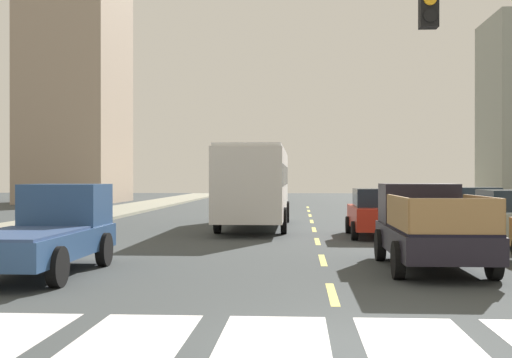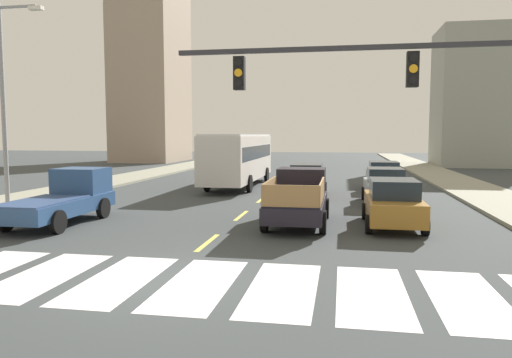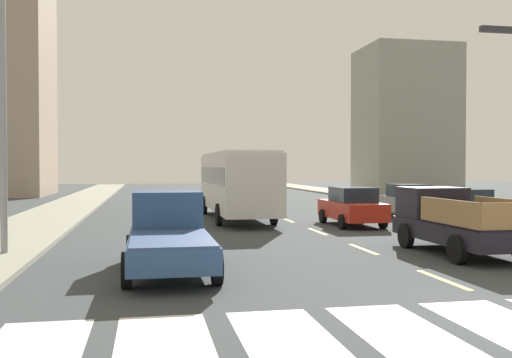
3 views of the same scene
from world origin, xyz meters
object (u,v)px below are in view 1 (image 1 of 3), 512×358
pickup_dark (48,231)px  sedan_near_right (508,217)px  sedan_far (474,209)px  pickup_stakebed (427,227)px  sedan_mid (377,213)px  city_bus (256,181)px

pickup_dark → sedan_near_right: (12.26, 7.05, -0.06)m
pickup_dark → sedan_far: pickup_dark is taller
pickup_dark → sedan_near_right: 14.14m
pickup_stakebed → pickup_dark: bearing=-172.0°
pickup_stakebed → pickup_dark: (-8.67, -1.44, -0.02)m
sedan_mid → sedan_far: (4.26, 3.35, 0.00)m
sedan_far → pickup_stakebed: bearing=-107.4°
pickup_dark → sedan_mid: size_ratio=1.18×
city_bus → sedan_mid: 6.17m
pickup_dark → city_bus: city_bus is taller
sedan_near_right → pickup_dark: bearing=-147.3°
sedan_mid → sedan_near_right: (3.86, -2.40, 0.00)m
pickup_dark → pickup_stakebed: bearing=12.5°
pickup_dark → sedan_mid: pickup_dark is taller
sedan_near_right → sedan_far: same height
sedan_mid → sedan_far: size_ratio=1.00×
sedan_mid → sedan_near_right: bearing=-31.3°
pickup_stakebed → pickup_dark: same height
city_bus → sedan_mid: (4.59, -3.98, -1.09)m
pickup_stakebed → sedan_far: size_ratio=1.18×
sedan_near_right → sedan_far: (0.40, 5.75, 0.00)m
city_bus → sedan_far: 8.94m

